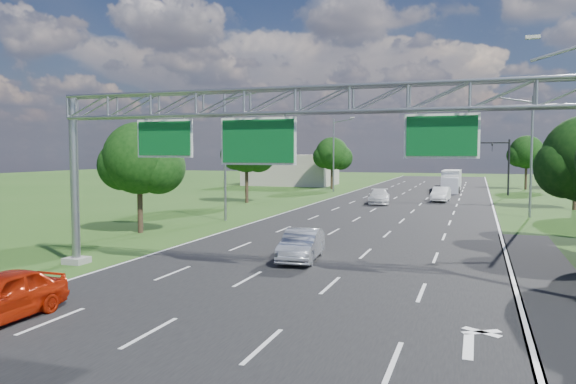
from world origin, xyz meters
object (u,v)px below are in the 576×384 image
at_px(silver_sedan, 301,245).
at_px(traffic_signal, 479,154).
at_px(sign_gantry, 299,116).
at_px(box_truck, 451,182).

bearing_deg(silver_sedan, traffic_signal, 74.10).
xyz_separation_m(sign_gantry, traffic_signal, (7.15, 53.00, -1.72)).
xyz_separation_m(traffic_signal, silver_sedan, (-8.39, -48.75, -4.39)).
height_order(traffic_signal, silver_sedan, traffic_signal).
bearing_deg(box_truck, traffic_signal, -47.06).
height_order(sign_gantry, silver_sedan, sign_gantry).
distance_m(traffic_signal, box_truck, 6.53).
relative_size(traffic_signal, silver_sedan, 2.59).
height_order(traffic_signal, box_truck, traffic_signal).
distance_m(sign_gantry, traffic_signal, 53.51).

